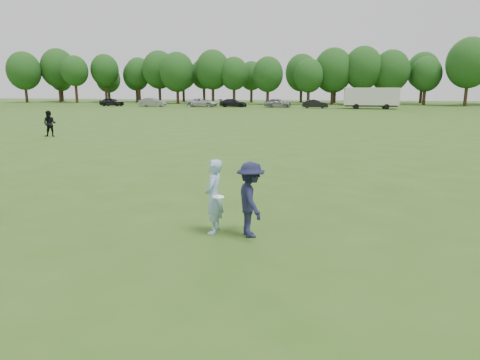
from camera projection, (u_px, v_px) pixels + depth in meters
The scene contains 13 objects.
ground at pixel (271, 230), 10.47m from camera, with size 200.00×200.00×0.00m, color #315117.
thrower at pixel (214, 197), 10.09m from camera, with size 0.65×0.42×1.78m, color #95B9E6.
defender at pixel (251, 200), 9.85m from camera, with size 1.14×0.65×1.76m, color #1A1D3A.
player_far_a at pixel (50, 124), 29.46m from camera, with size 0.87×0.68×1.79m, color black.
car_a at pixel (112, 102), 74.77m from camera, with size 1.70×4.21×1.44m, color black.
car_b at pixel (152, 102), 72.71m from camera, with size 1.59×4.55×1.50m, color slate.
car_c at pixel (202, 103), 71.95m from camera, with size 2.38×5.17×1.44m, color silver.
car_d at pixel (233, 103), 71.32m from camera, with size 1.87×4.60×1.34m, color black.
car_e at pixel (278, 103), 69.74m from camera, with size 1.77×4.39×1.50m, color gray.
car_f at pixel (315, 104), 67.68m from camera, with size 1.42×4.07×1.34m, color black.
disc_in_play at pixel (218, 197), 9.81m from camera, with size 0.28×0.28×0.05m.
cargo_trailer at pixel (371, 97), 65.27m from camera, with size 9.00×2.75×3.20m.
treeline at pixel (333, 71), 82.38m from camera, with size 130.35×18.39×11.74m.
Camera 1 is at (1.13, -9.93, 3.44)m, focal length 32.00 mm.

